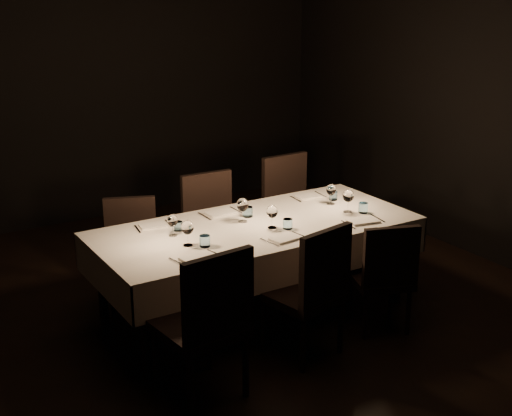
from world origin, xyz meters
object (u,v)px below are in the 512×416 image
chair_near_left (207,319)px  chair_far_center (213,225)px  chair_near_right (385,272)px  chair_far_left (131,246)px  chair_near_center (312,286)px  dining_table (256,234)px  chair_far_right (292,205)px

chair_near_left → chair_far_center: chair_near_left is taller
chair_near_right → chair_far_left: size_ratio=1.00×
chair_near_right → chair_near_center: bearing=21.4°
chair_near_center → chair_near_left: bearing=-5.5°
chair_near_left → chair_near_center: (0.87, 0.10, -0.02)m
chair_near_right → chair_far_center: size_ratio=0.90×
chair_near_center → chair_far_center: (0.03, 1.50, -0.01)m
dining_table → chair_near_left: bearing=-135.7°
dining_table → chair_far_left: (-0.74, 0.74, -0.20)m
chair_far_right → dining_table: bearing=-140.2°
dining_table → chair_near_right: bearing=-48.2°
dining_table → chair_near_center: (-0.02, -0.77, -0.14)m
chair_far_left → chair_far_right: (1.63, 0.05, 0.06)m
chair_near_right → chair_far_left: bearing=-27.0°
chair_far_center → chair_far_right: 0.87m
chair_near_center → chair_far_right: bearing=-131.7°
chair_far_left → chair_far_center: (0.75, -0.01, 0.05)m
chair_far_left → dining_table: bearing=-23.2°
chair_far_left → chair_near_center: bearing=-42.6°
chair_far_left → chair_far_center: 0.76m
dining_table → chair_near_center: size_ratio=2.53×
chair_near_left → chair_far_right: chair_near_left is taller
chair_near_right → chair_far_right: 1.56m
chair_near_right → dining_table: bearing=-28.6°
dining_table → chair_near_center: bearing=-91.4°
chair_far_right → chair_near_left: bearing=-139.0°
chair_near_left → chair_near_center: size_ratio=1.05×
dining_table → chair_near_right: 1.03m
chair_far_left → chair_far_center: size_ratio=0.90×
chair_far_right → chair_far_center: bearing=-178.1°
chair_near_right → chair_far_left: chair_near_right is taller
dining_table → chair_near_left: size_ratio=2.42×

